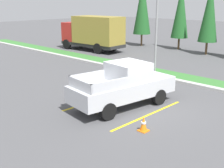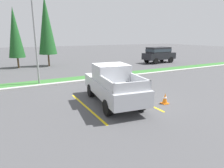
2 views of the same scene
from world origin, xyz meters
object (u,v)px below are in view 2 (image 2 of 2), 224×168
at_px(street_light, 35,29).
at_px(cypress_tree_right_inner, 46,26).
at_px(traffic_cone, 165,99).
at_px(pickup_truck_main, 113,84).
at_px(suv_distant, 159,54).
at_px(cypress_tree_center, 15,33).

bearing_deg(street_light, cypress_tree_right_inner, 75.09).
height_order(street_light, traffic_cone, street_light).
distance_m(pickup_truck_main, cypress_tree_right_inner, 15.98).
xyz_separation_m(suv_distant, cypress_tree_center, (-17.11, 4.17, 2.69)).
bearing_deg(traffic_cone, pickup_truck_main, 147.85).
relative_size(street_light, cypress_tree_right_inner, 0.88).
bearing_deg(traffic_cone, cypress_tree_right_inner, 99.64).
distance_m(street_light, cypress_tree_center, 9.43).
bearing_deg(street_light, suv_distant, 17.86).
relative_size(street_light, cypress_tree_center, 1.06).
xyz_separation_m(cypress_tree_center, cypress_tree_right_inner, (3.38, -0.13, 0.80)).
distance_m(street_light, cypress_tree_right_inner, 9.60).
height_order(suv_distant, street_light, street_light).
relative_size(cypress_tree_right_inner, traffic_cone, 13.37).
relative_size(cypress_tree_center, cypress_tree_right_inner, 0.83).
bearing_deg(cypress_tree_right_inner, traffic_cone, -80.36).
bearing_deg(pickup_truck_main, cypress_tree_center, 103.86).
distance_m(suv_distant, traffic_cone, 16.96).
height_order(street_light, cypress_tree_center, street_light).
xyz_separation_m(cypress_tree_right_inner, traffic_cone, (2.90, -17.06, -4.43)).
xyz_separation_m(pickup_truck_main, cypress_tree_right_inner, (-0.49, 15.54, 3.68)).
height_order(street_light, cypress_tree_right_inner, cypress_tree_right_inner).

